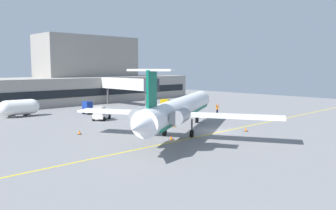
{
  "coord_description": "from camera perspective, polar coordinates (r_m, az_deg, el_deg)",
  "views": [
    {
      "loc": [
        -36.08,
        -28.18,
        8.46
      ],
      "look_at": [
        -1.54,
        7.58,
        3.0
      ],
      "focal_mm": 37.12,
      "sensor_mm": 36.0,
      "label": 1
    }
  ],
  "objects": [
    {
      "name": "safety_cone_charlie",
      "position": [
        40.55,
        0.54,
        -5.42
      ],
      "size": [
        0.47,
        0.47,
        0.55
      ],
      "color": "orange",
      "rests_on": "ground"
    },
    {
      "name": "fuel_tank",
      "position": [
        64.27,
        -23.23,
        -0.36
      ],
      "size": [
        6.78,
        2.76,
        2.93
      ],
      "color": "white",
      "rests_on": "ground"
    },
    {
      "name": "belt_loader",
      "position": [
        67.79,
        -0.4,
        -0.05
      ],
      "size": [
        4.06,
        3.44,
        2.24
      ],
      "color": "#E5B20C",
      "rests_on": "ground"
    },
    {
      "name": "terminal_building",
      "position": [
        88.31,
        -14.54,
        4.22
      ],
      "size": [
        62.85,
        16.5,
        16.22
      ],
      "color": "gray",
      "rests_on": "ground"
    },
    {
      "name": "jet_bridge_west",
      "position": [
        74.1,
        -6.38,
        3.39
      ],
      "size": [
        2.4,
        17.71,
        6.18
      ],
      "color": "silver",
      "rests_on": "ground"
    },
    {
      "name": "ground",
      "position": [
        46.57,
        7.89,
        -4.32
      ],
      "size": [
        120.0,
        120.0,
        0.11
      ],
      "color": "slate"
    },
    {
      "name": "baggage_tug",
      "position": [
        64.35,
        -12.71,
        -0.52
      ],
      "size": [
        3.28,
        2.28,
        2.3
      ],
      "color": "#19389E",
      "rests_on": "ground"
    },
    {
      "name": "regional_jet",
      "position": [
        42.7,
        1.91,
        -0.66
      ],
      "size": [
        28.29,
        22.82,
        8.27
      ],
      "color": "white",
      "rests_on": "ground"
    },
    {
      "name": "safety_cone_alpha",
      "position": [
        45.33,
        -14.32,
        -4.37
      ],
      "size": [
        0.47,
        0.47,
        0.55
      ],
      "color": "orange",
      "rests_on": "ground"
    },
    {
      "name": "safety_cone_bravo",
      "position": [
        47.07,
        12.67,
        -3.94
      ],
      "size": [
        0.47,
        0.47,
        0.55
      ],
      "color": "orange",
      "rests_on": "ground"
    },
    {
      "name": "safety_cone_delta",
      "position": [
        49.33,
        1.04,
        -3.32
      ],
      "size": [
        0.47,
        0.47,
        0.55
      ],
      "color": "orange",
      "rests_on": "ground"
    },
    {
      "name": "pushback_tractor",
      "position": [
        56.41,
        -10.99,
        -1.44
      ],
      "size": [
        3.96,
        3.56,
        2.25
      ],
      "color": "silver",
      "rests_on": "ground"
    },
    {
      "name": "marshaller",
      "position": [
        62.76,
        8.08,
        -0.66
      ],
      "size": [
        0.83,
        0.34,
        1.89
      ],
      "color": "#191E33",
      "rests_on": "ground"
    }
  ]
}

